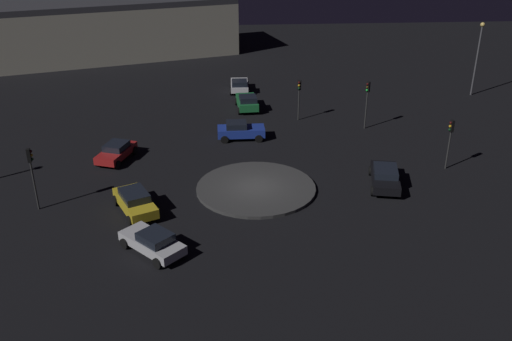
{
  "coord_description": "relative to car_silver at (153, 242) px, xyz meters",
  "views": [
    {
      "loc": [
        35.42,
        -2.43,
        18.49
      ],
      "look_at": [
        0.0,
        0.0,
        1.48
      ],
      "focal_mm": 39.76,
      "sensor_mm": 36.0,
      "label": 1
    }
  ],
  "objects": [
    {
      "name": "traffic_light_south",
      "position": [
        -5.65,
        -8.04,
        2.37
      ],
      "size": [
        0.33,
        0.37,
        4.34
      ],
      "rotation": [
        0.0,
        0.0,
        1.7
      ],
      "color": "#2D2D2D",
      "rests_on": "ground_plane"
    },
    {
      "name": "car_white",
      "position": [
        -30.16,
        6.25,
        0.02
      ],
      "size": [
        3.91,
        2.11,
        1.42
      ],
      "rotation": [
        0.0,
        0.0,
        3.12
      ],
      "color": "white",
      "rests_on": "ground_plane"
    },
    {
      "name": "car_red",
      "position": [
        -13.28,
        -4.11,
        0.0
      ],
      "size": [
        4.29,
        2.98,
        1.36
      ],
      "rotation": [
        0.0,
        0.0,
        2.8
      ],
      "color": "red",
      "rests_on": "ground_plane"
    },
    {
      "name": "car_silver",
      "position": [
        0.0,
        0.0,
        0.0
      ],
      "size": [
        4.18,
        4.14,
        1.38
      ],
      "rotation": [
        0.0,
        0.0,
        3.92
      ],
      "color": "silver",
      "rests_on": "ground_plane"
    },
    {
      "name": "car_yellow",
      "position": [
        -4.81,
        -1.6,
        0.08
      ],
      "size": [
        4.62,
        3.4,
        1.5
      ],
      "rotation": [
        0.0,
        0.0,
        3.58
      ],
      "color": "gold",
      "rests_on": "ground_plane"
    },
    {
      "name": "traffic_light_north",
      "position": [
        -9.92,
        21.07,
        2.08
      ],
      "size": [
        0.33,
        0.38,
        3.9
      ],
      "rotation": [
        0.0,
        0.0,
        -1.4
      ],
      "color": "#2D2D2D",
      "rests_on": "ground_plane"
    },
    {
      "name": "car_blue",
      "position": [
        -16.91,
        5.76,
        0.07
      ],
      "size": [
        1.95,
        4.0,
        1.53
      ],
      "rotation": [
        0.0,
        0.0,
        1.57
      ],
      "color": "#1E38A5",
      "rests_on": "ground_plane"
    },
    {
      "name": "streetlamp_northwest",
      "position": [
        -27.37,
        30.44,
        3.89
      ],
      "size": [
        0.45,
        0.45,
        7.5
      ],
      "color": "#4C4C51",
      "rests_on": "ground_plane"
    },
    {
      "name": "traffic_light_northwest",
      "position": [
        -18.6,
        16.95,
        2.35
      ],
      "size": [
        0.39,
        0.38,
        4.3
      ],
      "rotation": [
        0.0,
        0.0,
        -0.76
      ],
      "color": "#2D2D2D",
      "rests_on": "ground_plane"
    },
    {
      "name": "car_black",
      "position": [
        -7.43,
        15.67,
        0.03
      ],
      "size": [
        4.84,
        2.83,
        1.39
      ],
      "rotation": [
        0.0,
        0.0,
        -0.2
      ],
      "color": "black",
      "rests_on": "ground_plane"
    },
    {
      "name": "store_building",
      "position": [
        -46.48,
        -9.44,
        2.9
      ],
      "size": [
        18.52,
        32.62,
        7.22
      ],
      "rotation": [
        0.0,
        0.0,
        5.0
      ],
      "color": "#ADA893",
      "rests_on": "ground_plane"
    },
    {
      "name": "ground_plane",
      "position": [
        -7.46,
        6.47,
        -0.71
      ],
      "size": [
        116.6,
        116.6,
        0.0
      ],
      "primitive_type": "plane",
      "color": "black"
    },
    {
      "name": "roundabout_island",
      "position": [
        -7.46,
        6.47,
        -0.6
      ],
      "size": [
        8.42,
        8.42,
        0.22
      ],
      "primitive_type": "cylinder",
      "color": "#383838",
      "rests_on": "ground_plane"
    },
    {
      "name": "car_green",
      "position": [
        -24.33,
        6.76,
        0.09
      ],
      "size": [
        4.03,
        2.26,
        1.58
      ],
      "rotation": [
        0.0,
        0.0,
        3.2
      ],
      "color": "#1E7238",
      "rests_on": "ground_plane"
    },
    {
      "name": "traffic_light_west",
      "position": [
        -21.15,
        11.33,
        2.01
      ],
      "size": [
        0.39,
        0.36,
        3.8
      ],
      "rotation": [
        0.0,
        0.0,
        -0.34
      ],
      "color": "#2D2D2D",
      "rests_on": "ground_plane"
    }
  ]
}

